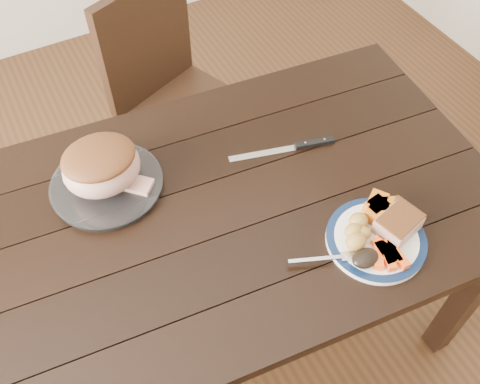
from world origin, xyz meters
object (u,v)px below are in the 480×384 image
dinner_plate (376,240)px  roast_joint (102,168)px  dining_table (212,229)px  chair_far (172,91)px  pork_slice (398,225)px  carving_knife (302,145)px  serving_platter (107,186)px  fork (329,258)px

dinner_plate → roast_joint: 0.74m
dining_table → chair_far: size_ratio=1.80×
pork_slice → carving_knife: size_ratio=0.34×
serving_platter → pork_slice: bearing=-39.7°
dining_table → carving_knife: (0.34, 0.08, 0.10)m
pork_slice → roast_joint: (-0.60, 0.50, 0.04)m
serving_platter → dinner_plate: bearing=-42.2°
pork_slice → carving_knife: pork_slice is taller
pork_slice → serving_platter: bearing=140.3°
pork_slice → roast_joint: roast_joint is taller
dining_table → carving_knife: 0.36m
roast_joint → dinner_plate: bearing=-42.2°
chair_far → serving_platter: chair_far is taller
chair_far → dinner_plate: (0.14, -1.02, 0.23)m
chair_far → fork: size_ratio=5.43×
dinner_plate → carving_knife: dinner_plate is taller
roast_joint → chair_far: bearing=52.7°
serving_platter → fork: 0.64m
chair_far → dinner_plate: chair_far is taller
serving_platter → chair_far: bearing=52.7°
carving_knife → chair_far: bearing=118.0°
pork_slice → carving_knife: bearing=97.1°
chair_far → pork_slice: 1.08m
carving_knife → dinner_plate: bearing=-76.9°
dinner_plate → fork: fork is taller
serving_platter → roast_joint: size_ratio=1.44×
roast_joint → serving_platter: bearing=180.0°
dining_table → fork: size_ratio=9.80×
dining_table → fork: bearing=-56.8°
roast_joint → carving_knife: bearing=-12.7°
dinner_plate → fork: 0.14m
chair_far → carving_knife: size_ratio=2.95×
dining_table → pork_slice: pork_slice is taller
dinner_plate → pork_slice: bearing=-4.8°
dinner_plate → serving_platter: 0.74m
pork_slice → fork: bearing=176.9°
serving_platter → roast_joint: roast_joint is taller
chair_far → serving_platter: bearing=30.6°
pork_slice → dining_table: bearing=142.4°
dinner_plate → roast_joint: roast_joint is taller
chair_far → carving_knife: (0.15, -0.65, 0.23)m
roast_joint → carving_knife: roast_joint is taller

